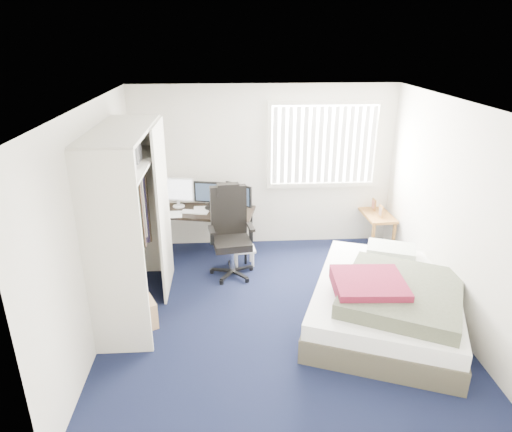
{
  "coord_description": "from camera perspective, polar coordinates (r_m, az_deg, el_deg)",
  "views": [
    {
      "loc": [
        -0.56,
        -4.67,
        3.16
      ],
      "look_at": [
        -0.23,
        0.4,
        1.13
      ],
      "focal_mm": 32.0,
      "sensor_mm": 36.0,
      "label": 1
    }
  ],
  "objects": [
    {
      "name": "ground",
      "position": [
        5.67,
        2.67,
        -12.11
      ],
      "size": [
        4.2,
        4.2,
        0.0
      ],
      "primitive_type": "plane",
      "color": "black",
      "rests_on": "ground"
    },
    {
      "name": "room_shell",
      "position": [
        4.99,
        2.98,
        2.45
      ],
      "size": [
        4.2,
        4.2,
        4.2
      ],
      "color": "silver",
      "rests_on": "ground"
    },
    {
      "name": "office_chair",
      "position": [
        6.35,
        -3.17,
        -3.1
      ],
      "size": [
        0.68,
        0.68,
        1.27
      ],
      "color": "black",
      "rests_on": "ground"
    },
    {
      "name": "window_assembly",
      "position": [
        7.04,
        8.46,
        8.78
      ],
      "size": [
        1.72,
        0.09,
        1.32
      ],
      "color": "white",
      "rests_on": "ground"
    },
    {
      "name": "bed",
      "position": [
        5.58,
        16.08,
        -10.06
      ],
      "size": [
        2.28,
        2.58,
        0.7
      ],
      "color": "#423D2F",
      "rests_on": "ground"
    },
    {
      "name": "footstool",
      "position": [
        6.66,
        -1.55,
        -4.55
      ],
      "size": [
        0.35,
        0.29,
        0.26
      ],
      "color": "white",
      "rests_on": "ground"
    },
    {
      "name": "pine_box",
      "position": [
        5.53,
        -14.75,
        -11.88
      ],
      "size": [
        0.52,
        0.47,
        0.32
      ],
      "primitive_type": "cube",
      "rotation": [
        0.0,
        0.0,
        0.43
      ],
      "color": "tan",
      "rests_on": "ground"
    },
    {
      "name": "desk",
      "position": [
        6.87,
        -6.23,
        1.02
      ],
      "size": [
        1.52,
        0.94,
        1.16
      ],
      "color": "black",
      "rests_on": "ground"
    },
    {
      "name": "nightstand",
      "position": [
        7.41,
        14.75,
        -0.06
      ],
      "size": [
        0.45,
        0.83,
        0.74
      ],
      "color": "brown",
      "rests_on": "ground"
    },
    {
      "name": "closet",
      "position": [
        5.37,
        -15.4,
        1.33
      ],
      "size": [
        0.64,
        1.84,
        2.22
      ],
      "color": "beige",
      "rests_on": "ground"
    }
  ]
}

